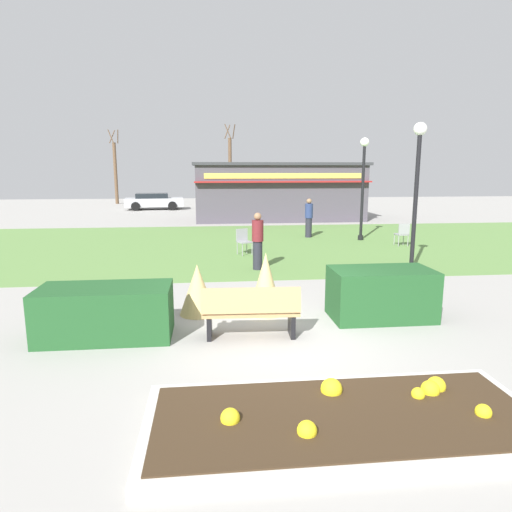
# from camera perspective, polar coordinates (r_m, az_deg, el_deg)

# --- Properties ---
(ground_plane) EXTENTS (80.00, 80.00, 0.00)m
(ground_plane) POSITION_cam_1_polar(r_m,az_deg,el_deg) (8.06, 3.35, -10.42)
(ground_plane) COLOR #999691
(lawn_patch) EXTENTS (36.00, 12.00, 0.01)m
(lawn_patch) POSITION_cam_1_polar(r_m,az_deg,el_deg) (17.91, -1.99, 1.46)
(lawn_patch) COLOR #5B8442
(lawn_patch) RESTS_ON ground_plane
(flower_bed) EXTENTS (4.59, 1.97, 0.33)m
(flower_bed) POSITION_cam_1_polar(r_m,az_deg,el_deg) (5.65, 11.18, -19.49)
(flower_bed) COLOR beige
(flower_bed) RESTS_ON ground_plane
(park_bench) EXTENTS (1.72, 0.59, 0.95)m
(park_bench) POSITION_cam_1_polar(r_m,az_deg,el_deg) (7.95, -0.64, -7.03)
(park_bench) COLOR tan
(park_bench) RESTS_ON ground_plane
(hedge_left) EXTENTS (2.28, 1.10, 0.92)m
(hedge_left) POSITION_cam_1_polar(r_m,az_deg,el_deg) (8.41, -18.43, -6.76)
(hedge_left) COLOR #1E4C23
(hedge_left) RESTS_ON ground_plane
(hedge_right) EXTENTS (1.98, 1.10, 1.00)m
(hedge_right) POSITION_cam_1_polar(r_m,az_deg,el_deg) (9.33, 15.50, -4.61)
(hedge_right) COLOR #1E4C23
(hedge_right) RESTS_ON ground_plane
(ornamental_grass_behind_left) EXTENTS (0.75, 0.75, 1.04)m
(ornamental_grass_behind_left) POSITION_cam_1_polar(r_m,az_deg,el_deg) (9.30, -7.38, -4.21)
(ornamental_grass_behind_left) COLOR tan
(ornamental_grass_behind_left) RESTS_ON ground_plane
(ornamental_grass_behind_right) EXTENTS (0.71, 0.71, 1.28)m
(ornamental_grass_behind_right) POSITION_cam_1_polar(r_m,az_deg,el_deg) (9.22, 1.22, -3.50)
(ornamental_grass_behind_right) COLOR tan
(ornamental_grass_behind_right) RESTS_ON ground_plane
(lamppost_mid) EXTENTS (0.36, 0.36, 4.19)m
(lamppost_mid) POSITION_cam_1_polar(r_m,az_deg,el_deg) (13.53, 19.62, 9.03)
(lamppost_mid) COLOR black
(lamppost_mid) RESTS_ON ground_plane
(lamppost_far) EXTENTS (0.36, 0.36, 4.19)m
(lamppost_far) POSITION_cam_1_polar(r_m,az_deg,el_deg) (19.36, 13.36, 9.72)
(lamppost_far) COLOR black
(lamppost_far) RESTS_ON ground_plane
(trash_bin) EXTENTS (0.52, 0.52, 0.87)m
(trash_bin) POSITION_cam_1_polar(r_m,az_deg,el_deg) (8.76, -19.38, -6.29)
(trash_bin) COLOR #2D4233
(trash_bin) RESTS_ON ground_plane
(food_kiosk) EXTENTS (9.90, 5.40, 3.31)m
(food_kiosk) POSITION_cam_1_polar(r_m,az_deg,el_deg) (27.41, 2.66, 8.21)
(food_kiosk) COLOR #47424C
(food_kiosk) RESTS_ON ground_plane
(cafe_chair_west) EXTENTS (0.46, 0.46, 0.89)m
(cafe_chair_west) POSITION_cam_1_polar(r_m,az_deg,el_deg) (18.36, 17.99, 2.82)
(cafe_chair_west) COLOR gray
(cafe_chair_west) RESTS_ON ground_plane
(cafe_chair_east) EXTENTS (0.58, 0.58, 0.89)m
(cafe_chair_east) POSITION_cam_1_polar(r_m,az_deg,el_deg) (15.76, -1.60, 2.11)
(cafe_chair_east) COLOR gray
(cafe_chair_east) RESTS_ON ground_plane
(person_strolling) EXTENTS (0.34, 0.34, 1.69)m
(person_strolling) POSITION_cam_1_polar(r_m,az_deg,el_deg) (13.30, 0.21, 1.93)
(person_strolling) COLOR #23232D
(person_strolling) RESTS_ON ground_plane
(person_standing) EXTENTS (0.34, 0.34, 1.69)m
(person_standing) POSITION_cam_1_polar(r_m,az_deg,el_deg) (19.87, 6.67, 4.82)
(person_standing) COLOR #23232D
(person_standing) RESTS_ON ground_plane
(parked_car_west_slot) EXTENTS (4.34, 2.34, 1.20)m
(parked_car_west_slot) POSITION_cam_1_polar(r_m,az_deg,el_deg) (34.58, -12.76, 6.80)
(parked_car_west_slot) COLOR #B7BABF
(parked_car_west_slot) RESTS_ON ground_plane
(tree_left_bg) EXTENTS (0.91, 0.96, 6.23)m
(tree_left_bg) POSITION_cam_1_polar(r_m,az_deg,el_deg) (41.12, -17.29, 10.13)
(tree_left_bg) COLOR brown
(tree_left_bg) RESTS_ON ground_plane
(tree_right_bg) EXTENTS (0.91, 0.96, 6.49)m
(tree_right_bg) POSITION_cam_1_polar(r_m,az_deg,el_deg) (37.62, -3.29, 10.77)
(tree_right_bg) COLOR brown
(tree_right_bg) RESTS_ON ground_plane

